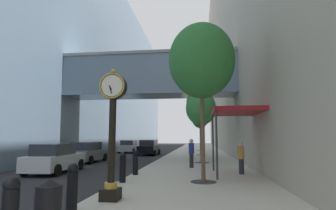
% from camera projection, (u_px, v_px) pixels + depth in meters
% --- Properties ---
extents(ground_plane, '(110.00, 110.00, 0.00)m').
position_uv_depth(ground_plane, '(167.00, 156.00, 28.38)').
color(ground_plane, '#262628').
rests_on(ground_plane, ground).
extents(sidewalk_right, '(6.60, 80.00, 0.14)m').
position_uv_depth(sidewalk_right, '(198.00, 153.00, 30.96)').
color(sidewalk_right, beige).
rests_on(sidewalk_right, ground).
extents(building_block_left, '(23.80, 80.00, 24.30)m').
position_uv_depth(building_block_left, '(77.00, 60.00, 34.16)').
color(building_block_left, '#758EA8').
rests_on(building_block_left, ground).
extents(building_block_right, '(9.00, 80.00, 34.43)m').
position_uv_depth(building_block_right, '(259.00, 13.00, 32.12)').
color(building_block_right, '#A89E89').
rests_on(building_block_right, ground).
extents(street_clock, '(0.84, 0.55, 4.07)m').
position_uv_depth(street_clock, '(112.00, 127.00, 8.12)').
color(street_clock, black).
rests_on(street_clock, sidewalk_right).
extents(bollard_second, '(0.29, 0.29, 1.23)m').
position_uv_depth(bollard_second, '(72.00, 186.00, 6.64)').
color(bollard_second, black).
rests_on(bollard_second, sidewalk_right).
extents(bollard_fourth, '(0.29, 0.29, 1.23)m').
position_uv_depth(bollard_fourth, '(123.00, 167.00, 11.02)').
color(bollard_fourth, black).
rests_on(bollard_fourth, sidewalk_right).
extents(bollard_fifth, '(0.29, 0.29, 1.23)m').
position_uv_depth(bollard_fifth, '(135.00, 162.00, 13.21)').
color(bollard_fifth, black).
rests_on(bollard_fifth, sidewalk_right).
extents(street_tree_near, '(2.95, 2.95, 7.00)m').
position_uv_depth(street_tree_near, '(202.00, 61.00, 11.65)').
color(street_tree_near, '#333335').
rests_on(street_tree_near, sidewalk_right).
extents(street_tree_mid_near, '(2.27, 2.27, 5.38)m').
position_uv_depth(street_tree_mid_near, '(201.00, 108.00, 19.70)').
color(street_tree_mid_near, '#333335').
rests_on(street_tree_mid_near, sidewalk_right).
extents(street_tree_mid_far, '(2.99, 2.99, 7.32)m').
position_uv_depth(street_tree_mid_far, '(200.00, 103.00, 28.10)').
color(street_tree_mid_far, '#333335').
rests_on(street_tree_mid_far, sidewalk_right).
extents(street_tree_far, '(2.22, 2.22, 5.64)m').
position_uv_depth(street_tree_far, '(200.00, 119.00, 36.15)').
color(street_tree_far, '#333335').
rests_on(street_tree_far, sidewalk_right).
extents(trash_bin, '(0.53, 0.53, 1.05)m').
position_uv_depth(trash_bin, '(48.00, 205.00, 5.28)').
color(trash_bin, black).
rests_on(trash_bin, sidewalk_right).
extents(pedestrian_walking, '(0.46, 0.46, 1.64)m').
position_uv_depth(pedestrian_walking, '(241.00, 157.00, 13.43)').
color(pedestrian_walking, '#23232D').
rests_on(pedestrian_walking, sidewalk_right).
extents(pedestrian_by_clock, '(0.39, 0.39, 1.78)m').
position_uv_depth(pedestrian_by_clock, '(191.00, 152.00, 16.22)').
color(pedestrian_by_clock, '#23232D').
rests_on(pedestrian_by_clock, sidewalk_right).
extents(storefront_awning, '(2.40, 3.60, 3.30)m').
position_uv_depth(storefront_awning, '(235.00, 113.00, 13.40)').
color(storefront_awning, maroon).
rests_on(storefront_awning, sidewalk_right).
extents(car_silver_near, '(2.07, 4.24, 1.60)m').
position_uv_depth(car_silver_near, '(129.00, 147.00, 33.50)').
color(car_silver_near, '#B7BABF').
rests_on(car_silver_near, ground).
extents(car_grey_mid, '(2.18, 4.15, 1.62)m').
position_uv_depth(car_grey_mid, '(87.00, 152.00, 21.00)').
color(car_grey_mid, slate).
rests_on(car_grey_mid, ground).
extents(car_white_far, '(2.13, 4.34, 1.65)m').
position_uv_depth(car_white_far, '(55.00, 159.00, 14.99)').
color(car_white_far, silver).
rests_on(car_white_far, ground).
extents(car_black_trailing, '(2.08, 4.40, 1.69)m').
position_uv_depth(car_black_trailing, '(149.00, 148.00, 29.51)').
color(car_black_trailing, black).
rests_on(car_black_trailing, ground).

